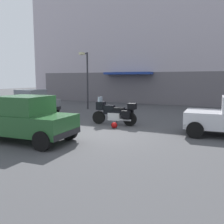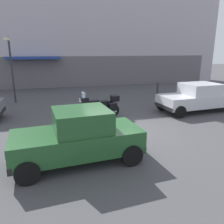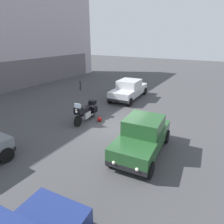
{
  "view_description": "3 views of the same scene",
  "coord_description": "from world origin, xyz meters",
  "px_view_note": "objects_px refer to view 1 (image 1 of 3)",
  "views": [
    {
      "loc": [
        4.97,
        -8.58,
        2.26
      ],
      "look_at": [
        0.32,
        0.91,
        0.84
      ],
      "focal_mm": 40.3,
      "sensor_mm": 36.0,
      "label": 1
    },
    {
      "loc": [
        -2.53,
        -8.31,
        3.3
      ],
      "look_at": [
        -0.07,
        0.4,
        0.8
      ],
      "focal_mm": 35.81,
      "sensor_mm": 36.0,
      "label": 2
    },
    {
      "loc": [
        -9.03,
        -4.67,
        4.85
      ],
      "look_at": [
        0.14,
        0.66,
        0.79
      ],
      "focal_mm": 31.36,
      "sensor_mm": 36.0,
      "label": 3
    }
  ],
  "objects_px": {
    "helmet": "(114,125)",
    "motorcycle": "(115,112)",
    "car_compact_side": "(31,102)",
    "car_wagon_end": "(23,119)",
    "streetlamp_curbside": "(86,74)"
  },
  "relations": [
    {
      "from": "car_compact_side",
      "to": "streetlamp_curbside",
      "type": "height_order",
      "value": "streetlamp_curbside"
    },
    {
      "from": "car_compact_side",
      "to": "streetlamp_curbside",
      "type": "xyz_separation_m",
      "value": [
        1.79,
        3.7,
        1.78
      ]
    },
    {
      "from": "car_compact_side",
      "to": "motorcycle",
      "type": "bearing_deg",
      "value": 171.49
    },
    {
      "from": "motorcycle",
      "to": "car_wagon_end",
      "type": "distance_m",
      "value": 4.62
    },
    {
      "from": "car_compact_side",
      "to": "car_wagon_end",
      "type": "bearing_deg",
      "value": 132.04
    },
    {
      "from": "car_compact_side",
      "to": "streetlamp_curbside",
      "type": "bearing_deg",
      "value": -115.39
    },
    {
      "from": "streetlamp_curbside",
      "to": "car_compact_side",
      "type": "bearing_deg",
      "value": -115.82
    },
    {
      "from": "helmet",
      "to": "motorcycle",
      "type": "bearing_deg",
      "value": 113.52
    },
    {
      "from": "motorcycle",
      "to": "helmet",
      "type": "bearing_deg",
      "value": 107.94
    },
    {
      "from": "car_wagon_end",
      "to": "car_compact_side",
      "type": "bearing_deg",
      "value": -52.34
    },
    {
      "from": "helmet",
      "to": "car_wagon_end",
      "type": "relative_size",
      "value": 0.07
    },
    {
      "from": "motorcycle",
      "to": "streetlamp_curbside",
      "type": "xyz_separation_m",
      "value": [
        -4.53,
        4.7,
        1.93
      ]
    },
    {
      "from": "helmet",
      "to": "car_wagon_end",
      "type": "xyz_separation_m",
      "value": [
        -1.93,
        -3.55,
        0.67
      ]
    },
    {
      "from": "motorcycle",
      "to": "car_compact_side",
      "type": "distance_m",
      "value": 6.4
    },
    {
      "from": "car_wagon_end",
      "to": "streetlamp_curbside",
      "type": "distance_m",
      "value": 9.65
    }
  ]
}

